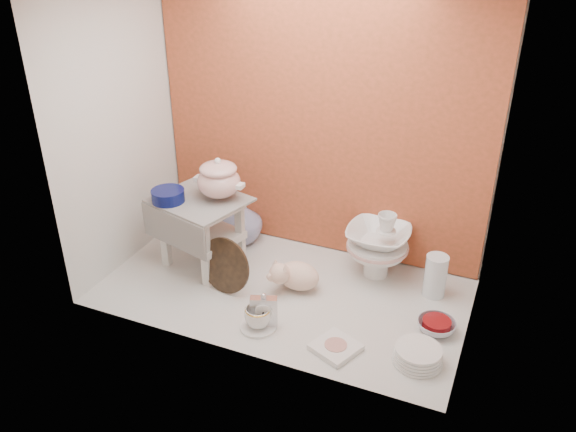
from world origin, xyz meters
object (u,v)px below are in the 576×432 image
Objects in this scene: soup_tureen at (219,178)px; crystal_bowl at (436,326)px; floral_platter at (205,200)px; blue_white_vase at (239,220)px; mantel_clock at (264,310)px; dinner_plate_stack at (418,355)px; step_stool at (202,232)px; gold_rim_teacup at (258,317)px; porcelain_tower at (378,244)px; plush_pig at (299,275)px.

crystal_bowl is at bearing -6.69° from soup_tureen.
floral_platter is 1.30× the size of blue_white_vase.
floral_platter is 1.03m from mantel_clock.
mantel_clock reaches higher than dinner_plate_stack.
soup_tureen reaches higher than mantel_clock.
step_stool reaches higher than gold_rim_teacup.
step_stool reaches higher than floral_platter.
mantel_clock reaches higher than gold_rim_teacup.
gold_rim_teacup is at bearing -46.87° from floral_platter.
gold_rim_teacup is 0.75m from porcelain_tower.
gold_rim_teacup is 0.73m from dinner_plate_stack.
soup_tureen reaches higher than crystal_bowl.
soup_tureen is 1.29m from dinner_plate_stack.
floral_platter is at bearing 131.96° from plush_pig.
blue_white_vase is at bearing 126.97° from plush_pig.
floral_platter is 0.28m from blue_white_vase.
step_stool reaches higher than crystal_bowl.
mantel_clock is 0.34m from plush_pig.
blue_white_vase is 0.81m from gold_rim_teacup.
step_stool is 0.57m from plush_pig.
gold_rim_teacup is (0.42, -0.43, -0.44)m from soup_tureen.
mantel_clock is 0.04m from gold_rim_teacup.
step_stool reaches higher than plush_pig.
plush_pig is at bearing 81.48° from gold_rim_teacup.
blue_white_vase is 2.23× the size of gold_rim_teacup.
blue_white_vase reaches higher than crystal_bowl.
plush_pig is (0.49, -0.31, -0.06)m from blue_white_vase.
soup_tureen is at bearing 161.78° from dinner_plate_stack.
mantel_clock is 0.72m from porcelain_tower.
dinner_plate_stack is at bearing -44.88° from plush_pig.
step_stool is 2.08× the size of dinner_plate_stack.
mantel_clock is (0.53, -0.36, -0.10)m from step_stool.
soup_tureen is 1.22× the size of dinner_plate_stack.
porcelain_tower is at bearing 120.78° from dinner_plate_stack.
mantel_clock is at bearing -54.73° from blue_white_vase.
step_stool is 1.28m from dinner_plate_stack.
porcelain_tower is at bearing 40.10° from mantel_clock.
mantel_clock is at bearing -176.80° from dinner_plate_stack.
step_stool is 1.62× the size of blue_white_vase.
plush_pig is (0.56, -0.02, -0.11)m from step_stool.
crystal_bowl is (0.74, 0.28, -0.06)m from mantel_clock.
crystal_bowl is at bearing -17.45° from blue_white_vase.
mantel_clock is (0.44, -0.41, -0.41)m from soup_tureen.
plush_pig is at bearing -8.97° from soup_tureen.
porcelain_tower is at bearing 14.83° from soup_tureen.
crystal_bowl is at bearing -25.82° from plush_pig.
step_stool is at bearing 143.14° from gold_rim_teacup.
gold_rim_teacup is at bearing -160.32° from mantel_clock.
floral_platter reaches higher than dinner_plate_stack.
plush_pig is at bearing -138.54° from porcelain_tower.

